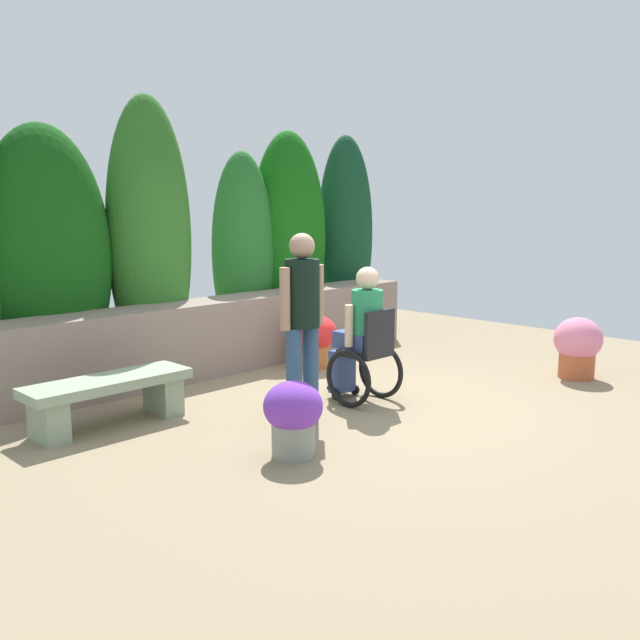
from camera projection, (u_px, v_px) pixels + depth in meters
ground_plane at (361, 406)px, 6.57m from camera, size 10.30×10.30×0.00m
stone_retaining_wall at (224, 334)px, 7.97m from camera, size 5.77×0.58×0.84m
hedge_backdrop at (173, 245)px, 8.11m from camera, size 6.45×1.02×3.12m
stone_bench at (109, 394)px, 5.93m from camera, size 1.44×0.46×0.43m
person_in_wheelchair at (362, 339)px, 6.61m from camera, size 0.53×0.66×1.33m
person_standing_companion at (302, 316)px, 5.86m from camera, size 0.49×0.30×1.67m
flower_pot_purple_near at (314, 338)px, 8.09m from camera, size 0.55×0.55×0.63m
flower_pot_terracotta_by_wall at (578, 346)px, 7.58m from camera, size 0.52×0.52×0.68m
flower_pot_red_accent at (293, 415)px, 5.19m from camera, size 0.46×0.46×0.59m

